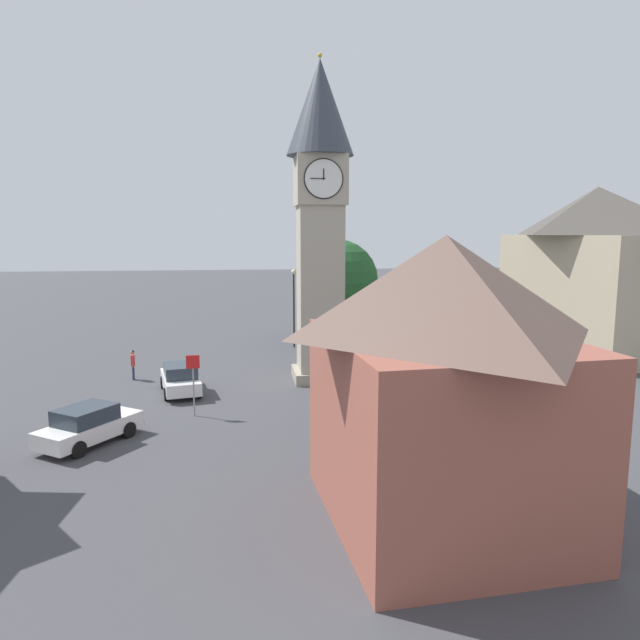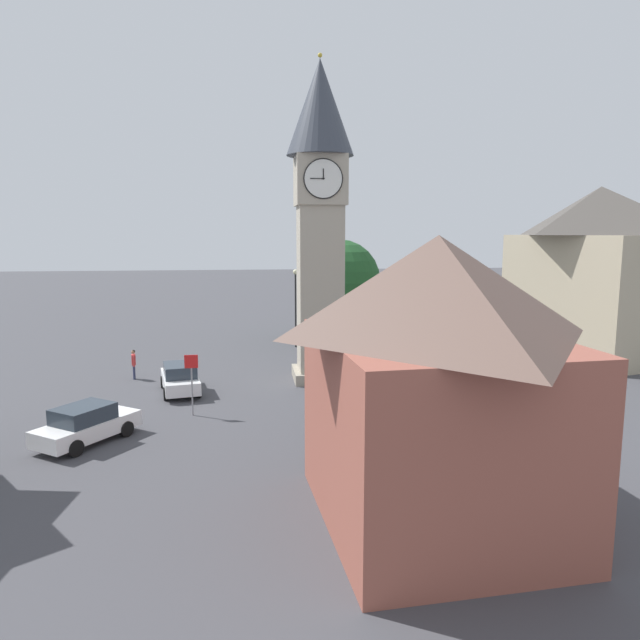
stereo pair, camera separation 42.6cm
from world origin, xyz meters
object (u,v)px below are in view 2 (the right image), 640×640
clock_tower (320,196)px  car_red_corner (86,424)px  car_silver_kerb (459,345)px  pedestrian (134,362)px  car_blue_kerb (378,405)px  tree (339,280)px  building_shop_left (435,379)px  lamp_post (296,296)px  car_black_far (557,380)px  building_terrace_right (596,271)px  road_sign (192,375)px  car_white_side (180,378)px

clock_tower → car_red_corner: (10.36, 8.90, -9.42)m
clock_tower → car_silver_kerb: 14.57m
pedestrian → car_blue_kerb: bearing=143.0°
car_blue_kerb → tree: (-1.29, -19.34, 3.88)m
building_shop_left → lamp_post: bearing=-86.1°
car_blue_kerb → car_black_far: size_ratio=0.95×
car_black_far → lamp_post: 18.93m
building_terrace_right → road_sign: size_ratio=4.42×
tree → road_sign: (9.44, 17.44, -2.74)m
tree → road_sign: bearing=61.6°
car_blue_kerb → car_black_far: same height
car_red_corner → car_white_side: (-2.83, -7.06, 0.00)m
pedestrian → road_sign: (-3.89, 7.18, 0.89)m
car_white_side → building_terrace_right: size_ratio=0.35×
road_sign → car_red_corner: bearing=38.7°
car_red_corner → car_white_side: 7.60m
tree → building_terrace_right: building_terrace_right is taller
car_blue_kerb → tree: bearing=-93.8°
car_blue_kerb → pedestrian: size_ratio=2.51×
car_black_far → building_terrace_right: 12.58m
car_silver_kerb → building_terrace_right: building_terrace_right is taller
pedestrian → building_shop_left: building_shop_left is taller
car_white_side → road_sign: size_ratio=1.56×
road_sign → car_blue_kerb: bearing=166.9°
clock_tower → lamp_post: (0.58, -9.57, -6.47)m
pedestrian → building_shop_left: 21.58m
car_silver_kerb → lamp_post: 11.87m
tree → building_terrace_right: 17.69m
car_silver_kerb → building_shop_left: building_shop_left is taller
car_blue_kerb → pedestrian: 15.09m
car_blue_kerb → tree: tree is taller
car_white_side → tree: (-10.43, -13.45, 3.88)m
lamp_post → car_black_far: bearing=130.7°
car_silver_kerb → building_terrace_right: bearing=175.9°
building_shop_left → road_sign: size_ratio=2.96×
building_terrace_right → building_shop_left: bearing=49.6°
building_shop_left → road_sign: 13.41m
pedestrian → building_shop_left: size_ratio=0.20×
car_blue_kerb → building_shop_left: 9.47m
building_terrace_right → lamp_post: 20.36m
car_red_corner → pedestrian: pedestrian is taller
pedestrian → building_shop_left: bearing=123.0°
car_silver_kerb → tree: 10.44m
building_shop_left → lamp_post: building_shop_left is taller
car_black_far → tree: bearing=-61.7°
clock_tower → car_white_side: size_ratio=4.00×
tree → car_red_corner: bearing=57.1°
car_blue_kerb → building_terrace_right: bearing=-145.3°
pedestrian → tree: (-13.33, -10.26, 3.63)m
car_silver_kerb → lamp_post: size_ratio=0.74×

